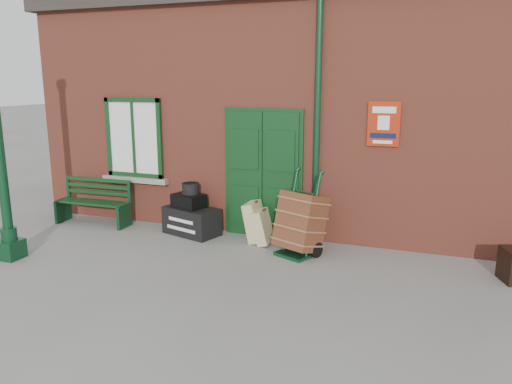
% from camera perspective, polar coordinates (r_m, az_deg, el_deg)
% --- Properties ---
extents(ground, '(80.00, 80.00, 0.00)m').
position_cam_1_polar(ground, '(7.57, -0.82, -8.42)').
color(ground, gray).
rests_on(ground, ground).
extents(station_building, '(10.30, 4.30, 4.36)m').
position_cam_1_polar(station_building, '(10.41, 6.21, 9.54)').
color(station_building, '#A04833').
rests_on(station_building, ground).
extents(canopy_column, '(0.34, 0.34, 3.61)m').
position_cam_1_polar(canopy_column, '(8.42, -27.09, 2.28)').
color(canopy_column, '#0D371D').
rests_on(canopy_column, ground).
extents(bench, '(1.47, 0.50, 0.90)m').
position_cam_1_polar(bench, '(10.09, -17.98, -0.93)').
color(bench, '#0E3616').
rests_on(bench, ground).
extents(houdini_trunk, '(1.10, 0.80, 0.49)m').
position_cam_1_polar(houdini_trunk, '(9.05, -7.35, -3.30)').
color(houdini_trunk, black).
rests_on(houdini_trunk, ground).
extents(strongbox, '(0.63, 0.53, 0.25)m').
position_cam_1_polar(strongbox, '(8.98, -7.70, -1.00)').
color(strongbox, black).
rests_on(strongbox, houdini_trunk).
extents(hatbox, '(0.37, 0.37, 0.20)m').
position_cam_1_polar(hatbox, '(8.94, -7.48, 0.40)').
color(hatbox, black).
rests_on(hatbox, strongbox).
extents(suitcase_back, '(0.32, 0.48, 0.70)m').
position_cam_1_polar(suitcase_back, '(8.58, -0.14, -3.39)').
color(suitcase_back, '#C5B781').
rests_on(suitcase_back, ground).
extents(suitcase_front, '(0.31, 0.43, 0.60)m').
position_cam_1_polar(suitcase_front, '(8.44, 0.77, -3.99)').
color(suitcase_front, '#C5B781').
rests_on(suitcase_front, ground).
extents(porter_trolley, '(0.87, 0.89, 1.34)m').
position_cam_1_polar(porter_trolley, '(7.93, 5.10, -3.52)').
color(porter_trolley, '#0D371D').
rests_on(porter_trolley, ground).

